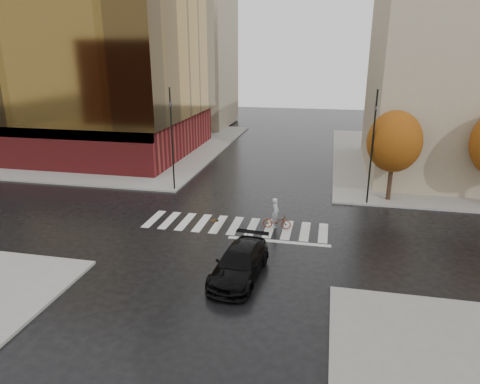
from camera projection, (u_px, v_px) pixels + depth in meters
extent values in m
plane|color=black|center=(233.00, 229.00, 26.66)|extent=(120.00, 120.00, 0.00)
cube|color=gray|center=(99.00, 144.00, 50.28)|extent=(30.00, 30.00, 0.15)
cube|color=silver|center=(235.00, 226.00, 27.12)|extent=(12.00, 3.00, 0.01)
cube|color=maroon|center=(75.00, 131.00, 47.04)|extent=(26.00, 18.00, 4.00)
cube|color=beige|center=(18.00, 132.00, 38.39)|extent=(26.00, 0.40, 1.00)
cube|color=olive|center=(66.00, 55.00, 44.52)|extent=(27.00, 19.00, 12.00)
cube|color=tan|center=(473.00, 68.00, 36.21)|extent=(16.00, 16.00, 18.00)
cube|color=tan|center=(181.00, 54.00, 60.98)|extent=(14.00, 12.00, 20.00)
cylinder|color=black|center=(390.00, 181.00, 31.07)|extent=(0.32, 0.32, 2.80)
ellipsoid|color=#99410E|center=(394.00, 141.00, 30.15)|extent=(3.80, 3.80, 4.37)
imported|color=black|center=(240.00, 263.00, 20.75)|extent=(2.50, 5.29, 1.49)
imported|color=maroon|center=(277.00, 221.00, 26.58)|extent=(1.75, 0.62, 0.92)
imported|color=#9FA3A8|center=(276.00, 212.00, 26.41)|extent=(0.45, 0.68, 1.86)
cylinder|color=black|center=(172.00, 140.00, 32.70)|extent=(0.12, 0.12, 7.85)
imported|color=black|center=(170.00, 102.00, 31.81)|extent=(0.22, 0.19, 0.98)
cylinder|color=black|center=(372.00, 148.00, 29.54)|extent=(0.12, 0.12, 7.98)
imported|color=black|center=(376.00, 106.00, 28.63)|extent=(0.18, 0.21, 1.00)
cylinder|color=orange|center=(148.00, 171.00, 37.76)|extent=(0.28, 0.28, 0.69)
sphere|color=orange|center=(148.00, 167.00, 37.65)|extent=(0.30, 0.30, 0.30)
cylinder|color=#402E17|center=(215.00, 221.00, 27.92)|extent=(0.65, 0.65, 0.01)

